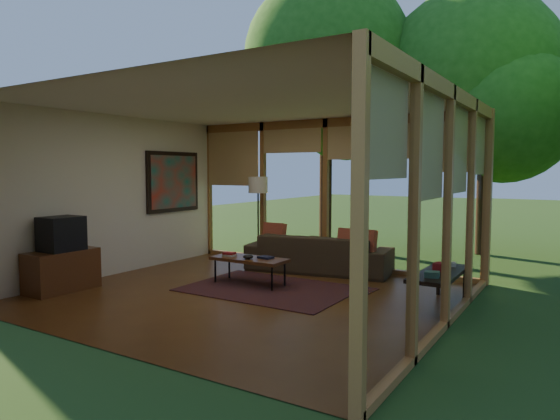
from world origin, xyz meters
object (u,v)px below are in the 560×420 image
Objects in this scene: floor_lamp at (258,190)px; side_console at (434,274)px; sofa at (312,253)px; television at (61,234)px; media_cabinet at (62,271)px; coffee_table at (249,260)px.

floor_lamp reaches higher than side_console.
floor_lamp reaches higher than sofa.
sofa is 4.08× the size of television.
media_cabinet is 0.83× the size of coffee_table.
side_console is (3.57, -1.15, -1.00)m from floor_lamp.
floor_lamp is at bearing 68.14° from media_cabinet.
media_cabinet is 1.82× the size of television.
side_console reaches higher than coffee_table.
media_cabinet is at bearing -156.84° from side_console.
sofa is 4.06m from television.
coffee_table is at bearing -60.45° from floor_lamp.
side_console is (2.42, -1.12, 0.08)m from sofa.
sofa is 1.58m from floor_lamp.
television is 5.30m from side_console.
media_cabinet is 0.71× the size of side_console.
floor_lamp is at bearing 119.55° from coffee_table.
television is 0.39× the size of side_console.
media_cabinet is 2.77m from coffee_table.
television is 0.33× the size of floor_lamp.
floor_lamp reaches higher than coffee_table.
coffee_table is 0.86× the size of side_console.
television is at bearing -156.75° from side_console.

